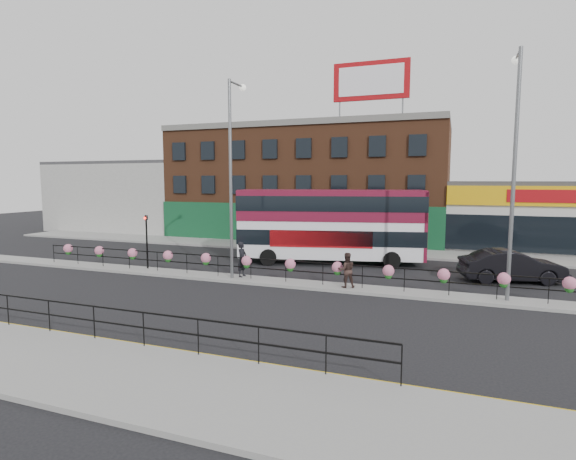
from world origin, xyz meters
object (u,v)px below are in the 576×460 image
(double_decker_bus, at_px, (331,218))
(pedestrian_a, at_px, (242,259))
(car, at_px, (512,266))
(lamp_column_west, at_px, (233,162))
(pedestrian_b, at_px, (347,270))
(lamp_column_east, at_px, (514,153))

(double_decker_bus, bearing_deg, pedestrian_a, -117.75)
(car, bearing_deg, lamp_column_west, 92.88)
(car, bearing_deg, double_decker_bus, 64.56)
(pedestrian_b, xyz_separation_m, lamp_column_east, (7.17, 0.41, 5.53))
(car, distance_m, pedestrian_a, 14.42)
(pedestrian_b, bearing_deg, car, -171.89)
(pedestrian_b, distance_m, lamp_column_west, 8.25)
(double_decker_bus, distance_m, pedestrian_a, 7.32)
(double_decker_bus, xyz_separation_m, lamp_column_east, (9.79, -6.32, 3.61))
(pedestrian_a, height_order, lamp_column_east, lamp_column_east)
(car, relative_size, lamp_column_east, 0.51)
(pedestrian_a, bearing_deg, lamp_column_west, 124.80)
(car, height_order, lamp_column_west, lamp_column_west)
(double_decker_bus, relative_size, pedestrian_a, 6.36)
(car, xyz_separation_m, lamp_column_east, (-0.64, -4.45, 5.69))
(double_decker_bus, xyz_separation_m, car, (10.43, -1.87, -2.08))
(lamp_column_east, bearing_deg, pedestrian_b, -176.73)
(car, relative_size, pedestrian_b, 3.18)
(pedestrian_a, relative_size, pedestrian_b, 1.10)
(lamp_column_west, bearing_deg, lamp_column_east, 0.77)
(lamp_column_west, bearing_deg, car, 18.18)
(pedestrian_a, distance_m, lamp_column_east, 14.18)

